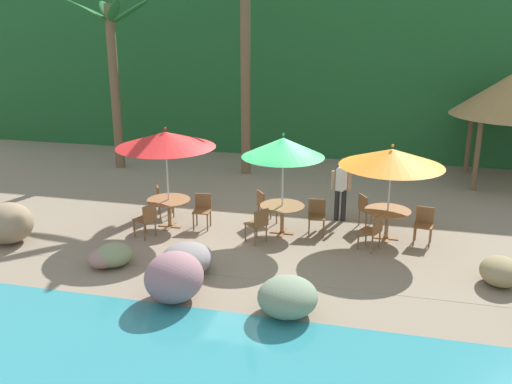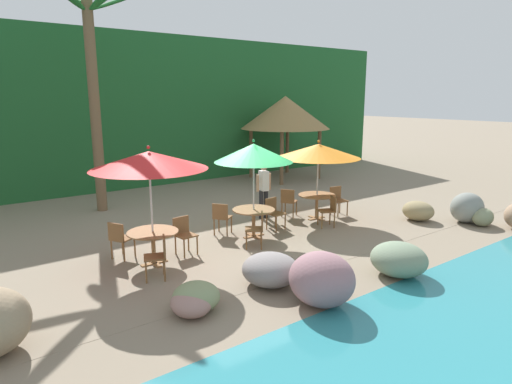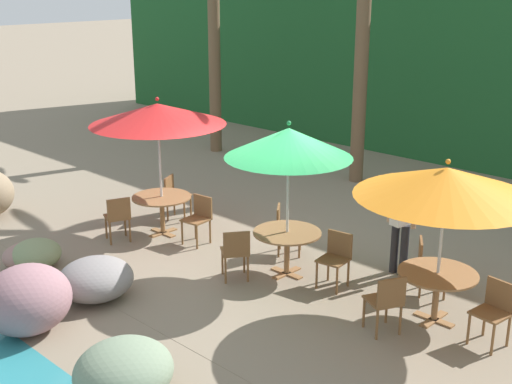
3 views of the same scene
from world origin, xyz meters
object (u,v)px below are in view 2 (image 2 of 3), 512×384
(umbrella_orange, at_px, (318,151))
(palapa_hut, at_px, (285,113))
(umbrella_red, at_px, (149,160))
(chair_red_inland, at_px, (120,237))
(chair_orange_inland, at_px, (288,200))
(dining_table_orange, at_px, (317,199))
(chair_orange_seaward, at_px, (337,198))
(umbrella_green, at_px, (254,153))
(dining_table_green, at_px, (254,214))
(chair_red_seaward, at_px, (184,232))
(chair_green_left, at_px, (258,227))
(chair_red_left, at_px, (159,254))
(chair_green_seaward, at_px, (274,211))
(waiter_in_white, at_px, (264,186))
(palm_tree_second, at_px, (91,64))
(chair_green_inland, at_px, (222,216))
(chair_orange_left, at_px, (329,209))
(dining_table_red, at_px, (153,237))

(umbrella_orange, height_order, palapa_hut, palapa_hut)
(umbrella_red, relative_size, chair_red_inland, 2.98)
(chair_red_inland, distance_m, chair_orange_inland, 5.39)
(dining_table_orange, relative_size, chair_orange_seaward, 1.26)
(umbrella_green, bearing_deg, dining_table_green, -90.00)
(chair_red_seaward, xyz_separation_m, palapa_hut, (8.17, 6.04, 2.37))
(chair_green_left, distance_m, umbrella_orange, 3.47)
(chair_red_left, relative_size, chair_green_seaward, 1.00)
(chair_red_inland, bearing_deg, dining_table_green, -7.80)
(chair_red_left, relative_size, chair_orange_seaward, 1.00)
(palapa_hut, bearing_deg, umbrella_red, -145.35)
(waiter_in_white, bearing_deg, palm_tree_second, 133.02)
(umbrella_green, height_order, chair_green_seaward, umbrella_green)
(chair_green_inland, relative_size, chair_orange_left, 1.00)
(chair_red_seaward, bearing_deg, palm_tree_second, 92.71)
(chair_red_inland, relative_size, chair_orange_seaward, 1.00)
(chair_green_left, bearing_deg, palm_tree_second, 107.68)
(dining_table_orange, bearing_deg, chair_green_left, -161.26)
(chair_red_left, height_order, chair_orange_left, same)
(umbrella_green, bearing_deg, umbrella_orange, 5.91)
(umbrella_red, relative_size, chair_green_seaward, 2.98)
(dining_table_orange, distance_m, chair_orange_inland, 0.86)
(chair_orange_seaward, distance_m, palapa_hut, 6.79)
(dining_table_red, bearing_deg, dining_table_orange, 5.31)
(dining_table_green, xyz_separation_m, waiter_in_white, (1.30, 1.27, 0.37))
(dining_table_green, height_order, dining_table_orange, same)
(umbrella_green, xyz_separation_m, dining_table_orange, (2.53, 0.26, -1.58))
(chair_green_left, bearing_deg, chair_orange_inland, 34.62)
(chair_green_seaward, bearing_deg, dining_table_green, -166.27)
(chair_green_left, bearing_deg, umbrella_green, 60.06)
(umbrella_orange, distance_m, chair_orange_seaward, 1.75)
(dining_table_green, distance_m, chair_green_left, 0.86)
(waiter_in_white, bearing_deg, palapa_hut, 44.39)
(chair_orange_inland, height_order, palapa_hut, palapa_hut)
(chair_red_left, distance_m, chair_orange_left, 5.38)
(chair_green_seaward, distance_m, palm_tree_second, 7.08)
(dining_table_red, xyz_separation_m, palapa_hut, (9.00, 6.22, 2.27))
(chair_red_seaward, xyz_separation_m, waiter_in_white, (3.36, 1.33, 0.47))
(chair_orange_seaward, bearing_deg, dining_table_orange, 178.11)
(umbrella_orange, bearing_deg, chair_green_left, -161.26)
(chair_red_seaward, height_order, umbrella_green, umbrella_green)
(dining_table_red, height_order, dining_table_green, same)
(chair_red_left, height_order, chair_green_inland, same)
(chair_red_left, height_order, chair_orange_seaward, same)
(chair_red_left, relative_size, umbrella_green, 0.34)
(chair_green_left, distance_m, chair_orange_inland, 2.94)
(umbrella_red, xyz_separation_m, umbrella_green, (2.89, 0.24, -0.09))
(chair_red_inland, xyz_separation_m, waiter_in_white, (4.67, 0.80, 0.47))
(chair_orange_left, bearing_deg, chair_red_seaward, 173.59)
(chair_red_seaward, xyz_separation_m, chair_red_inland, (-1.32, 0.52, 0.00))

